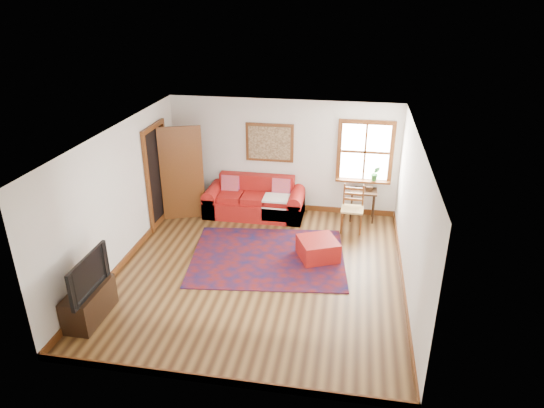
% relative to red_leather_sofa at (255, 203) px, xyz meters
% --- Properties ---
extents(ground, '(5.50, 5.50, 0.00)m').
position_rel_red_leather_sofa_xyz_m(ground, '(0.56, -2.33, -0.28)').
color(ground, '#3D2410').
rests_on(ground, ground).
extents(room_envelope, '(5.04, 5.54, 2.52)m').
position_rel_red_leather_sofa_xyz_m(room_envelope, '(0.56, -2.31, 1.37)').
color(room_envelope, silver).
rests_on(room_envelope, ground).
extents(window, '(1.18, 0.20, 1.38)m').
position_rel_red_leather_sofa_xyz_m(window, '(2.34, 0.37, 1.03)').
color(window, white).
rests_on(window, ground).
extents(doorway, '(0.89, 1.08, 2.14)m').
position_rel_red_leather_sofa_xyz_m(doorway, '(-1.65, -0.55, 0.79)').
color(doorway, black).
rests_on(doorway, ground).
extents(framed_artwork, '(1.05, 0.07, 0.85)m').
position_rel_red_leather_sofa_xyz_m(framed_artwork, '(0.26, 0.38, 1.27)').
color(framed_artwork, brown).
rests_on(framed_artwork, ground).
extents(persian_rug, '(3.08, 2.58, 0.02)m').
position_rel_red_leather_sofa_xyz_m(persian_rug, '(0.63, -1.82, -0.27)').
color(persian_rug, '#5B0F0D').
rests_on(persian_rug, ground).
extents(red_leather_sofa, '(2.15, 0.89, 0.84)m').
position_rel_red_leather_sofa_xyz_m(red_leather_sofa, '(0.00, 0.00, 0.00)').
color(red_leather_sofa, '#A31815').
rests_on(red_leather_sofa, ground).
extents(red_ottoman, '(0.88, 0.88, 0.38)m').
position_rel_red_leather_sofa_xyz_m(red_ottoman, '(1.54, -1.69, -0.09)').
color(red_ottoman, '#A31815').
rests_on(red_ottoman, ground).
extents(side_table, '(0.57, 0.42, 0.68)m').
position_rel_red_leather_sofa_xyz_m(side_table, '(2.34, 0.14, 0.28)').
color(side_table, black).
rests_on(side_table, ground).
extents(ladder_back_chair, '(0.46, 0.44, 0.96)m').
position_rel_red_leather_sofa_xyz_m(ladder_back_chair, '(2.13, -0.37, 0.24)').
color(ladder_back_chair, tan).
rests_on(ladder_back_chair, ground).
extents(media_cabinet, '(0.42, 0.94, 0.52)m').
position_rel_red_leather_sofa_xyz_m(media_cabinet, '(-1.71, -4.08, -0.02)').
color(media_cabinet, black).
rests_on(media_cabinet, ground).
extents(television, '(0.14, 1.04, 0.60)m').
position_rel_red_leather_sofa_xyz_m(television, '(-1.69, -4.14, 0.54)').
color(television, black).
rests_on(television, media_cabinet).
extents(candle_hurricane, '(0.12, 0.12, 0.18)m').
position_rel_red_leather_sofa_xyz_m(candle_hurricane, '(-1.66, -3.68, 0.32)').
color(candle_hurricane, silver).
rests_on(candle_hurricane, media_cabinet).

